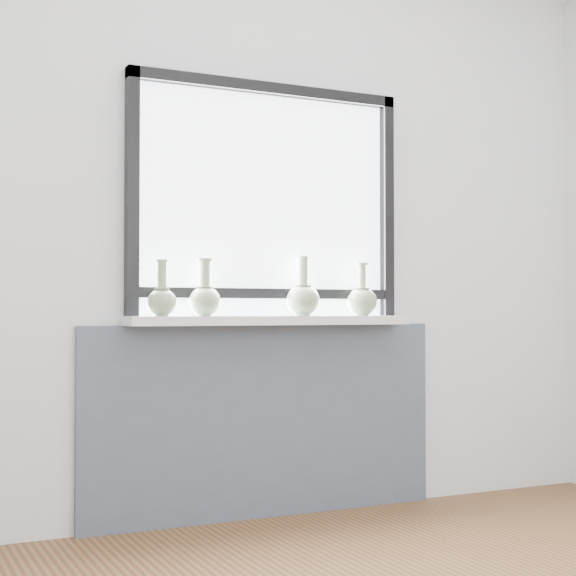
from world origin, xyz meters
name	(u,v)px	position (x,y,z in m)	size (l,w,h in m)	color
back_wall	(263,228)	(0.00, 1.81, 1.30)	(3.60, 0.02, 2.60)	silver
apron_panel	(266,421)	(0.00, 1.78, 0.43)	(1.70, 0.03, 0.86)	#4A5468
windowsill	(272,320)	(0.00, 1.71, 0.88)	(1.32, 0.18, 0.04)	silver
window	(267,196)	(0.00, 1.77, 1.44)	(1.30, 0.06, 1.05)	black
vase_a	(162,299)	(-0.51, 1.69, 0.97)	(0.12, 0.12, 0.24)	#94A782
vase_b	(205,297)	(-0.32, 1.71, 0.98)	(0.14, 0.14, 0.25)	#94A782
vase_c	(303,297)	(0.15, 1.71, 0.98)	(0.15, 0.15, 0.27)	#94A782
vase_d	(362,300)	(0.45, 1.70, 0.98)	(0.14, 0.14, 0.25)	#94A782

